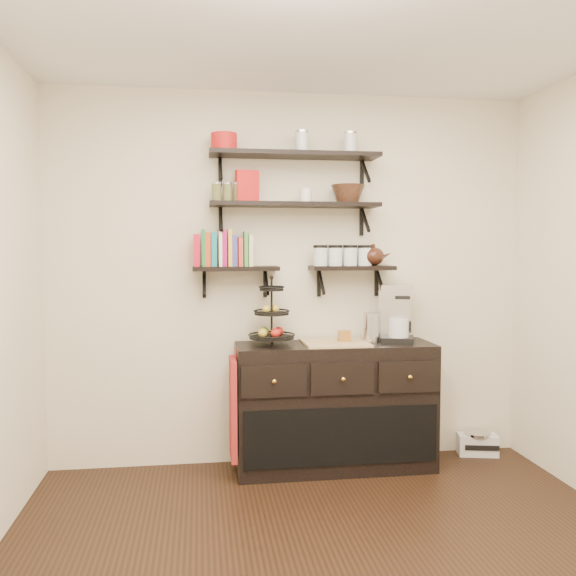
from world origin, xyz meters
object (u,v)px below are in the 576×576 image
Objects in this scene: sideboard at (335,406)px; fruit_stand at (272,322)px; radio at (478,444)px; coffee_maker at (396,314)px.

sideboard is 3.01× the size of fruit_stand.
sideboard reaches higher than radio.
sideboard is 0.76m from fruit_stand.
fruit_stand is 0.91m from coffee_maker.
radio is (0.68, 0.08, -1.01)m from coffee_maker.
coffee_maker reaches higher than radio.
coffee_maker is 1.22m from radio.
coffee_maker is at bearing 1.59° from fruit_stand.
fruit_stand reaches higher than radio.
sideboard is 3.36× the size of coffee_maker.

